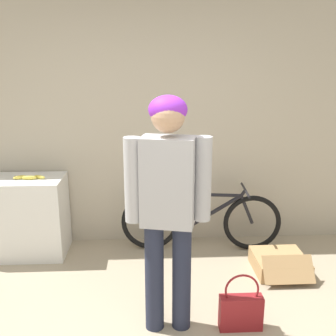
{
  "coord_description": "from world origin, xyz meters",
  "views": [
    {
      "loc": [
        0.06,
        -1.86,
        1.93
      ],
      "look_at": [
        0.19,
        0.7,
        1.24
      ],
      "focal_mm": 42.0,
      "sensor_mm": 36.0,
      "label": 1
    }
  ],
  "objects": [
    {
      "name": "cardboard_box",
      "position": [
        1.3,
        1.46,
        0.08
      ],
      "size": [
        0.48,
        0.55,
        0.25
      ],
      "color": "tan",
      "rests_on": "ground_plane"
    },
    {
      "name": "person",
      "position": [
        0.19,
        0.71,
        1.04
      ],
      "size": [
        0.6,
        0.29,
        1.73
      ],
      "rotation": [
        0.0,
        0.0,
        -0.23
      ],
      "color": "#23283D",
      "rests_on": "ground_plane"
    },
    {
      "name": "wall_back",
      "position": [
        0.0,
        2.27,
        1.3
      ],
      "size": [
        8.0,
        0.07,
        2.6
      ],
      "color": "#B7AD99",
      "rests_on": "ground_plane"
    },
    {
      "name": "handbag",
      "position": [
        0.73,
        0.65,
        0.15
      ],
      "size": [
        0.32,
        0.1,
        0.45
      ],
      "color": "maroon",
      "rests_on": "ground_plane"
    },
    {
      "name": "side_shelf",
      "position": [
        -1.27,
        1.97,
        0.41
      ],
      "size": [
        0.94,
        0.51,
        0.81
      ],
      "color": "white",
      "rests_on": "ground_plane"
    },
    {
      "name": "banana",
      "position": [
        -1.12,
        1.93,
        0.83
      ],
      "size": [
        0.32,
        0.09,
        0.04
      ],
      "color": "#EAD64C",
      "rests_on": "side_shelf"
    },
    {
      "name": "bicycle",
      "position": [
        0.6,
        1.96,
        0.33
      ],
      "size": [
        1.68,
        0.46,
        0.68
      ],
      "rotation": [
        0.0,
        0.0,
        -0.07
      ],
      "color": "black",
      "rests_on": "ground_plane"
    }
  ]
}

